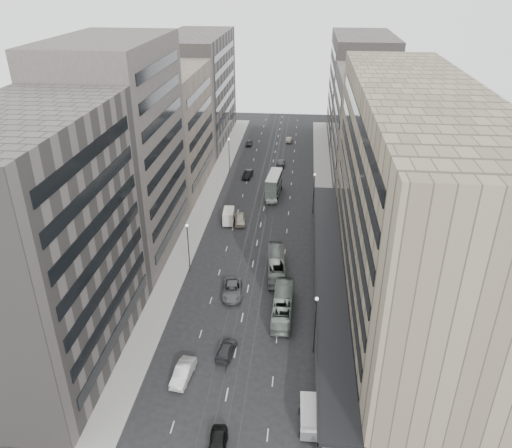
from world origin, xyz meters
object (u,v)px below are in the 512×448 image
at_px(sedan_1, 183,373).
at_px(double_decker, 274,184).
at_px(vw_microbus, 309,416).
at_px(sedan_2, 232,290).
at_px(panel_van, 229,216).
at_px(bus_near, 283,305).
at_px(bus_far, 276,264).
at_px(sedan_0, 218,444).

bearing_deg(sedan_1, double_decker, 89.23).
distance_m(vw_microbus, sedan_1, 15.60).
distance_m(sedan_1, sedan_2, 17.52).
bearing_deg(panel_van, double_decker, 58.17).
height_order(bus_near, sedan_2, bus_near).
height_order(bus_far, sedan_2, bus_far).
xyz_separation_m(vw_microbus, sedan_1, (-14.63, 5.40, -0.56)).
bearing_deg(panel_van, sedan_0, -86.11).
xyz_separation_m(vw_microbus, panel_van, (-15.23, 45.45, 0.09)).
height_order(double_decker, sedan_2, double_decker).
xyz_separation_m(bus_far, sedan_2, (-6.04, -6.59, -0.66)).
bearing_deg(bus_near, bus_far, -81.11).
bearing_deg(vw_microbus, sedan_1, 158.04).
height_order(bus_near, bus_far, bus_near).
relative_size(double_decker, sedan_2, 1.45).
bearing_deg(sedan_1, sedan_0, -52.21).
bearing_deg(sedan_0, panel_van, 93.71).
xyz_separation_m(double_decker, sedan_0, (-1.30, -63.21, -1.76)).
xyz_separation_m(bus_near, bus_far, (-1.55, 10.42, -0.01)).
xyz_separation_m(panel_van, sedan_0, (6.24, -49.34, -0.71)).
bearing_deg(bus_near, sedan_2, -26.38).
bearing_deg(bus_far, vw_microbus, 95.64).
bearing_deg(double_decker, sedan_0, -86.20).
distance_m(panel_van, sedan_2, 23.18).
bearing_deg(bus_far, sedan_2, 42.87).
bearing_deg(sedan_2, panel_van, 94.09).
bearing_deg(vw_microbus, panel_van, 106.82).
height_order(bus_far, double_decker, double_decker).
height_order(panel_van, sedan_0, panel_van).
relative_size(vw_microbus, panel_van, 1.07).
bearing_deg(sedan_0, bus_far, 80.13).
relative_size(bus_near, sedan_1, 2.15).
bearing_deg(bus_far, panel_van, -63.22).
distance_m(vw_microbus, sedan_0, 9.82).
distance_m(bus_far, double_decker, 30.24).
bearing_deg(sedan_2, bus_near, -32.39).
bearing_deg(sedan_0, vw_microbus, 19.90).
height_order(sedan_0, sedan_1, sedan_1).
xyz_separation_m(double_decker, sedan_2, (-3.63, -36.71, -1.69)).
distance_m(sedan_0, sedan_2, 26.60).
height_order(bus_far, sedan_0, bus_far).
height_order(panel_van, sedan_1, panel_van).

